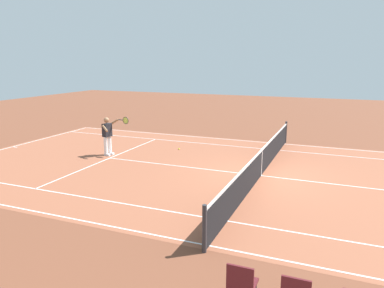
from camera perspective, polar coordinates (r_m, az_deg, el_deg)
The scene contains 7 objects.
ground_plane at distance 13.40m, azimuth 10.61°, elevation -4.84°, with size 60.00×60.00×0.00m, color brown.
court_slab at distance 13.40m, azimuth 10.61°, elevation -4.84°, with size 24.20×11.40×0.00m, color #935138.
court_line_markings at distance 13.40m, azimuth 10.61°, elevation -4.83°, with size 23.85×11.05×0.01m.
tennis_net at distance 13.26m, azimuth 10.70°, elevation -2.82°, with size 0.10×11.70×1.08m.
tennis_player_near at distance 16.20m, azimuth -12.88°, elevation 1.51°, with size 1.14×0.77×1.70m.
tennis_ball at distance 16.97m, azimuth -2.04°, elevation -0.76°, with size 0.07×0.07×0.07m, color #CCE01E.
spectator_chair_3 at distance 6.38m, azimuth 7.68°, elevation -20.53°, with size 0.44×0.44×0.88m.
Camera 1 is at (-2.47, 12.54, 4.01)m, focal length 34.44 mm.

